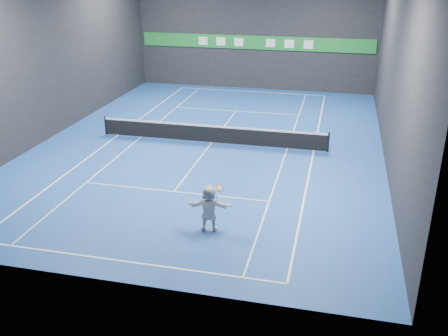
% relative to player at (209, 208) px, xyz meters
% --- Properties ---
extents(ground, '(26.00, 26.00, 0.00)m').
position_rel_player_xyz_m(ground, '(-2.31, 9.22, -0.88)').
color(ground, '#1B4797').
rests_on(ground, ground).
extents(wall_back, '(18.00, 0.10, 9.00)m').
position_rel_player_xyz_m(wall_back, '(-2.31, 22.22, 3.62)').
color(wall_back, black).
rests_on(wall_back, ground).
extents(wall_front, '(18.00, 0.10, 9.00)m').
position_rel_player_xyz_m(wall_front, '(-2.31, -3.78, 3.62)').
color(wall_front, black).
rests_on(wall_front, ground).
extents(wall_left, '(0.10, 26.00, 9.00)m').
position_rel_player_xyz_m(wall_left, '(-11.31, 9.22, 3.62)').
color(wall_left, black).
rests_on(wall_left, ground).
extents(wall_right, '(0.10, 26.00, 9.00)m').
position_rel_player_xyz_m(wall_right, '(6.69, 9.22, 3.62)').
color(wall_right, black).
rests_on(wall_right, ground).
extents(baseline_near, '(10.98, 0.08, 0.01)m').
position_rel_player_xyz_m(baseline_near, '(-2.31, -2.67, -0.88)').
color(baseline_near, white).
rests_on(baseline_near, ground).
extents(baseline_far, '(10.98, 0.08, 0.01)m').
position_rel_player_xyz_m(baseline_far, '(-2.31, 21.11, -0.88)').
color(baseline_far, white).
rests_on(baseline_far, ground).
extents(sideline_doubles_left, '(0.08, 23.78, 0.01)m').
position_rel_player_xyz_m(sideline_doubles_left, '(-7.80, 9.22, -0.88)').
color(sideline_doubles_left, white).
rests_on(sideline_doubles_left, ground).
extents(sideline_doubles_right, '(0.08, 23.78, 0.01)m').
position_rel_player_xyz_m(sideline_doubles_right, '(3.18, 9.22, -0.88)').
color(sideline_doubles_right, white).
rests_on(sideline_doubles_right, ground).
extents(sideline_singles_left, '(0.06, 23.78, 0.01)m').
position_rel_player_xyz_m(sideline_singles_left, '(-6.42, 9.22, -0.88)').
color(sideline_singles_left, white).
rests_on(sideline_singles_left, ground).
extents(sideline_singles_right, '(0.06, 23.78, 0.01)m').
position_rel_player_xyz_m(sideline_singles_right, '(1.80, 9.22, -0.88)').
color(sideline_singles_right, white).
rests_on(sideline_singles_right, ground).
extents(service_line_near, '(8.23, 0.06, 0.01)m').
position_rel_player_xyz_m(service_line_near, '(-2.31, 2.82, -0.88)').
color(service_line_near, white).
rests_on(service_line_near, ground).
extents(service_line_far, '(8.23, 0.06, 0.01)m').
position_rel_player_xyz_m(service_line_far, '(-2.31, 15.62, -0.88)').
color(service_line_far, white).
rests_on(service_line_far, ground).
extents(center_service_line, '(0.06, 12.80, 0.01)m').
position_rel_player_xyz_m(center_service_line, '(-2.31, 9.22, -0.88)').
color(center_service_line, white).
rests_on(center_service_line, ground).
extents(player, '(1.68, 0.74, 1.76)m').
position_rel_player_xyz_m(player, '(0.00, 0.00, 0.00)').
color(player, white).
rests_on(player, ground).
extents(tennis_ball, '(0.06, 0.06, 0.06)m').
position_rel_player_xyz_m(tennis_ball, '(-0.24, 0.20, 1.88)').
color(tennis_ball, '#BED924').
rests_on(tennis_ball, player).
extents(tennis_net, '(12.50, 0.10, 1.07)m').
position_rel_player_xyz_m(tennis_net, '(-2.31, 9.22, -0.34)').
color(tennis_net, black).
rests_on(tennis_net, ground).
extents(sponsor_banner, '(17.64, 0.11, 1.00)m').
position_rel_player_xyz_m(sponsor_banner, '(-2.31, 22.15, 2.62)').
color(sponsor_banner, '#1C822E').
rests_on(sponsor_banner, wall_back).
extents(tennis_racket, '(0.45, 0.32, 0.65)m').
position_rel_player_xyz_m(tennis_racket, '(0.38, 0.05, 0.78)').
color(tennis_racket, red).
rests_on(tennis_racket, player).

